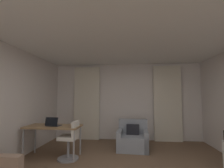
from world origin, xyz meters
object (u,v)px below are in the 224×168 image
at_px(laptop, 53,124).
at_px(desk_chair, 70,142).
at_px(desk, 53,128).
at_px(armchair, 133,139).

bearing_deg(laptop, desk_chair, -5.39).
height_order(desk, desk_chair, desk_chair).
bearing_deg(desk_chair, laptop, 174.61).
bearing_deg(desk_chair, desk, 167.56).
height_order(desk, laptop, laptop).
bearing_deg(armchair, laptop, -155.98).
height_order(armchair, laptop, laptop).
relative_size(desk, desk_chair, 1.49).
bearing_deg(laptop, armchair, 24.02).
distance_m(armchair, desk_chair, 1.74).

